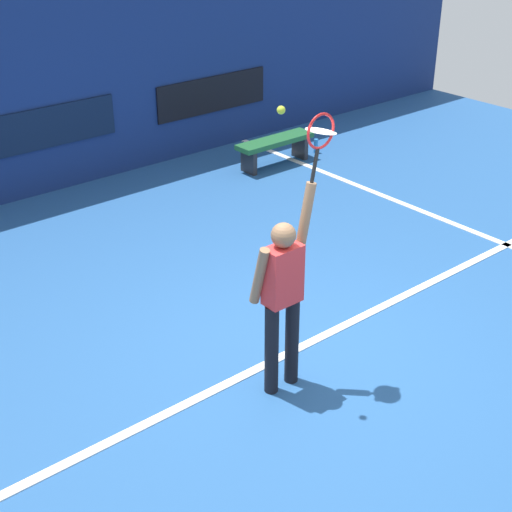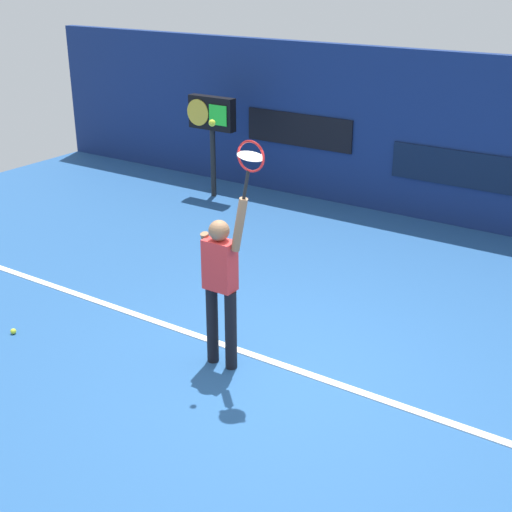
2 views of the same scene
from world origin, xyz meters
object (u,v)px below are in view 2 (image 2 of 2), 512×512
(tennis_ball, at_px, (212,123))
(tennis_player, at_px, (221,281))
(scoreboard_clock, at_px, (212,118))
(tennis_racket, at_px, (250,160))
(spare_ball, at_px, (13,331))

(tennis_ball, bearing_deg, tennis_player, 8.65)
(tennis_player, distance_m, scoreboard_clock, 6.12)
(tennis_player, xyz_separation_m, tennis_racket, (0.39, -0.00, 1.37))
(tennis_racket, bearing_deg, tennis_ball, -179.39)
(tennis_racket, distance_m, spare_ball, 3.80)
(tennis_ball, relative_size, spare_ball, 1.00)
(tennis_ball, bearing_deg, tennis_racket, 0.61)
(tennis_player, relative_size, tennis_ball, 29.23)
(tennis_player, bearing_deg, scoreboard_clock, 127.95)
(tennis_player, height_order, tennis_ball, tennis_ball)
(tennis_racket, relative_size, tennis_ball, 9.18)
(tennis_racket, xyz_separation_m, tennis_ball, (-0.44, -0.00, 0.30))
(tennis_player, bearing_deg, spare_ball, -161.23)
(scoreboard_clock, bearing_deg, spare_ball, -77.38)
(tennis_player, distance_m, tennis_racket, 1.42)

